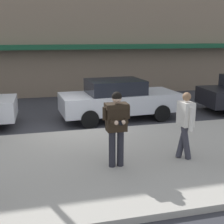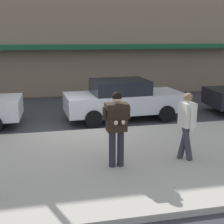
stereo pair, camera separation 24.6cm
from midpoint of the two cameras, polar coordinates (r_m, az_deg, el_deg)
The scene contains 6 objects.
ground_plane at distance 10.59m, azimuth -5.37°, elevation -3.66°, with size 80.00×80.00×0.00m, color #333338.
sidewalk at distance 8.12m, azimuth 4.24°, elevation -8.65°, with size 32.00×5.30×0.14m, color #A8A399.
curb_paint_line at distance 10.79m, azimuth -0.12°, elevation -3.24°, with size 28.00×0.12×0.01m, color silver.
parked_sedan_mid at distance 12.02m, azimuth 2.61°, elevation 2.39°, with size 4.60×2.13×1.54m.
man_texting_on_phone at distance 7.17m, azimuth 1.84°, elevation -1.72°, with size 0.65×0.58×1.81m.
pedestrian_in_light_coat at distance 7.88m, azimuth 14.39°, elevation -1.80°, with size 0.35×0.60×1.70m.
Camera 2 is at (-1.05, -10.07, 3.17)m, focal length 50.00 mm.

